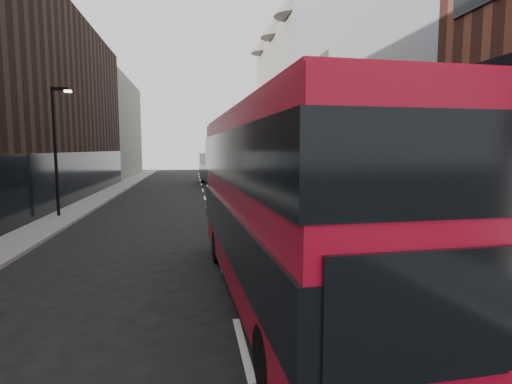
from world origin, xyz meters
name	(u,v)px	position (x,y,z in m)	size (l,w,h in m)	color
sidewalk_right	(301,197)	(7.50, 25.00, 0.07)	(3.00, 80.00, 0.15)	slate
sidewalk_left	(95,201)	(-8.00, 25.00, 0.07)	(2.00, 80.00, 0.15)	slate
building_modern_block	(375,59)	(11.47, 21.00, 9.90)	(5.03, 22.00, 20.00)	#969BA0
building_victorian	(291,102)	(11.38, 44.00, 9.66)	(6.50, 24.00, 21.00)	#6A645D
building_left_mid	(61,110)	(-11.50, 30.00, 7.00)	(5.00, 24.00, 14.00)	black
building_left_far	(113,129)	(-11.50, 52.00, 6.50)	(5.00, 20.00, 13.00)	#6A645D
street_lamp	(56,142)	(-8.22, 18.00, 4.18)	(1.06, 0.22, 7.00)	black
red_bus	(280,197)	(1.24, 4.33, 2.64)	(3.29, 11.91, 4.76)	#A90A22
grey_bus	(215,168)	(1.53, 37.65, 1.79)	(3.32, 10.47, 3.34)	black
car_a	(258,206)	(2.52, 15.49, 0.77)	(1.82, 4.53, 1.54)	black
car_b	(234,194)	(2.01, 22.76, 0.63)	(1.33, 3.82, 1.26)	gray
car_c	(247,187)	(3.55, 27.27, 0.68)	(1.92, 4.72, 1.37)	black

